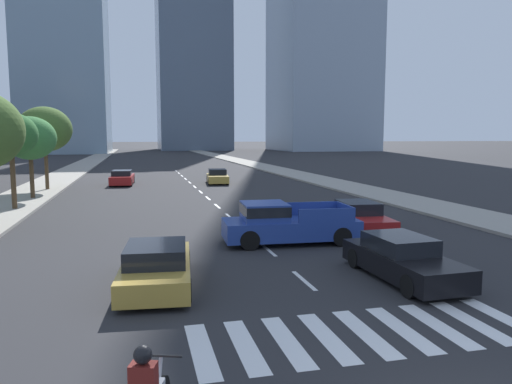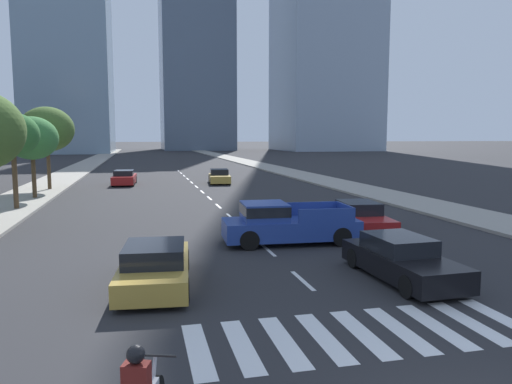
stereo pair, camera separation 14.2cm
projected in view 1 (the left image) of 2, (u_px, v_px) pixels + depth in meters
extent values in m
cube|color=gray|center=(363.00, 190.00, 37.99)|extent=(4.00, 260.00, 0.15)
cube|color=gray|center=(18.00, 200.00, 32.04)|extent=(4.00, 260.00, 0.15)
cube|color=silver|center=(202.00, 350.00, 9.74)|extent=(0.45, 2.69, 0.01)
cube|color=silver|center=(245.00, 345.00, 9.96)|extent=(0.45, 2.69, 0.01)
cube|color=silver|center=(287.00, 341.00, 10.17)|extent=(0.45, 2.69, 0.01)
cube|color=silver|center=(327.00, 337.00, 10.39)|extent=(0.45, 2.69, 0.01)
cube|color=silver|center=(365.00, 333.00, 10.60)|extent=(0.45, 2.69, 0.01)
cube|color=silver|center=(402.00, 329.00, 10.82)|extent=(0.45, 2.69, 0.01)
cube|color=silver|center=(437.00, 325.00, 11.03)|extent=(0.45, 2.69, 0.01)
cube|color=silver|center=(471.00, 321.00, 11.24)|extent=(0.45, 2.69, 0.01)
cube|color=silver|center=(504.00, 318.00, 11.46)|extent=(0.45, 2.69, 0.01)
cube|color=silver|center=(304.00, 280.00, 14.46)|extent=(0.14, 2.00, 0.01)
cube|color=silver|center=(269.00, 250.00, 18.32)|extent=(0.14, 2.00, 0.01)
cube|color=silver|center=(246.00, 230.00, 22.18)|extent=(0.14, 2.00, 0.01)
cube|color=silver|center=(229.00, 216.00, 26.03)|extent=(0.14, 2.00, 0.01)
cube|color=silver|center=(217.00, 206.00, 29.89)|extent=(0.14, 2.00, 0.01)
cube|color=silver|center=(208.00, 198.00, 33.75)|extent=(0.14, 2.00, 0.01)
cube|color=silver|center=(201.00, 192.00, 37.61)|extent=(0.14, 2.00, 0.01)
cube|color=silver|center=(195.00, 187.00, 41.47)|extent=(0.14, 2.00, 0.01)
cube|color=silver|center=(190.00, 182.00, 45.32)|extent=(0.14, 2.00, 0.01)
cube|color=silver|center=(185.00, 179.00, 49.18)|extent=(0.14, 2.00, 0.01)
cube|color=silver|center=(182.00, 176.00, 53.04)|extent=(0.14, 2.00, 0.01)
cube|color=silver|center=(179.00, 173.00, 56.90)|extent=(0.14, 2.00, 0.01)
cube|color=silver|center=(176.00, 171.00, 60.76)|extent=(0.14, 2.00, 0.01)
cylinder|color=#B2B2B7|center=(159.00, 381.00, 7.33)|extent=(0.16, 0.32, 0.67)
cylinder|color=black|center=(160.00, 356.00, 7.34)|extent=(0.68, 0.25, 0.04)
cube|color=maroon|center=(144.00, 383.00, 6.56)|extent=(0.42, 0.34, 0.55)
sphere|color=black|center=(143.00, 355.00, 6.51)|extent=(0.26, 0.26, 0.26)
cube|color=navy|center=(291.00, 228.00, 19.50)|extent=(5.50, 2.41, 0.75)
cube|color=navy|center=(264.00, 211.00, 19.22)|extent=(1.84, 2.01, 0.70)
cube|color=black|center=(264.00, 209.00, 19.21)|extent=(1.86, 2.06, 0.39)
cube|color=navy|center=(327.00, 216.00, 18.66)|extent=(2.26, 0.22, 0.55)
cube|color=navy|center=(312.00, 208.00, 20.61)|extent=(2.26, 0.22, 0.55)
cube|color=navy|center=(345.00, 211.00, 19.83)|extent=(0.20, 2.00, 0.55)
cylinder|color=black|center=(250.00, 240.00, 18.28)|extent=(0.77, 0.31, 0.76)
cylinder|color=black|center=(242.00, 231.00, 20.11)|extent=(0.77, 0.31, 0.76)
cylinder|color=black|center=(342.00, 237.00, 18.93)|extent=(0.77, 0.31, 0.76)
cylinder|color=black|center=(326.00, 228.00, 20.76)|extent=(0.77, 0.31, 0.76)
cube|color=maroon|center=(122.00, 179.00, 43.07)|extent=(2.13, 4.86, 0.69)
cube|color=black|center=(122.00, 173.00, 42.77)|extent=(1.76, 2.23, 0.46)
cylinder|color=black|center=(114.00, 180.00, 44.51)|extent=(0.26, 0.65, 0.64)
cylinder|color=black|center=(133.00, 180.00, 44.82)|extent=(0.26, 0.65, 0.64)
cylinder|color=black|center=(111.00, 183.00, 41.35)|extent=(0.26, 0.65, 0.64)
cylinder|color=black|center=(131.00, 183.00, 41.66)|extent=(0.26, 0.65, 0.64)
cube|color=maroon|center=(360.00, 220.00, 22.48)|extent=(2.34, 4.92, 0.56)
cube|color=black|center=(358.00, 207.00, 22.65)|extent=(1.85, 2.30, 0.54)
cylinder|color=black|center=(391.00, 228.00, 21.02)|extent=(0.28, 0.66, 0.64)
cylinder|color=black|center=(354.00, 229.00, 20.79)|extent=(0.28, 0.66, 0.64)
cylinder|color=black|center=(364.00, 216.00, 24.20)|extent=(0.28, 0.66, 0.64)
cylinder|color=black|center=(332.00, 217.00, 23.97)|extent=(0.28, 0.66, 0.64)
cube|color=#B28E38|center=(157.00, 270.00, 13.92)|extent=(2.32, 4.87, 0.59)
cube|color=black|center=(156.00, 253.00, 13.63)|extent=(1.85, 2.27, 0.51)
cylinder|color=black|center=(133.00, 262.00, 15.38)|extent=(0.28, 0.66, 0.64)
cylinder|color=black|center=(187.00, 260.00, 15.63)|extent=(0.28, 0.66, 0.64)
cylinder|color=black|center=(119.00, 294.00, 12.24)|extent=(0.28, 0.66, 0.64)
cylinder|color=black|center=(187.00, 291.00, 12.49)|extent=(0.28, 0.66, 0.64)
cube|color=#B28E38|center=(217.00, 178.00, 44.37)|extent=(2.23, 4.52, 0.64)
cube|color=black|center=(217.00, 172.00, 44.52)|extent=(1.78, 2.11, 0.51)
cylinder|color=black|center=(228.00, 181.00, 43.04)|extent=(0.28, 0.66, 0.64)
cylinder|color=black|center=(209.00, 182.00, 42.81)|extent=(0.28, 0.66, 0.64)
cylinder|color=black|center=(225.00, 178.00, 45.96)|extent=(0.28, 0.66, 0.64)
cylinder|color=black|center=(208.00, 179.00, 45.73)|extent=(0.28, 0.66, 0.64)
cube|color=black|center=(403.00, 263.00, 14.55)|extent=(1.89, 4.66, 0.65)
cube|color=black|center=(399.00, 243.00, 14.70)|extent=(1.60, 2.12, 0.48)
cylinder|color=black|center=(460.00, 282.00, 13.28)|extent=(0.24, 0.65, 0.64)
cylinder|color=black|center=(410.00, 286.00, 12.86)|extent=(0.24, 0.65, 0.64)
cylinder|color=black|center=(397.00, 255.00, 16.28)|extent=(0.24, 0.65, 0.64)
cylinder|color=black|center=(355.00, 258.00, 15.85)|extent=(0.24, 0.65, 0.64)
cylinder|color=#4C3823|center=(13.00, 182.00, 27.76)|extent=(0.28, 0.28, 3.09)
ellipsoid|color=#2D662D|center=(11.00, 134.00, 27.45)|extent=(2.93, 2.93, 2.49)
cylinder|color=#4C3823|center=(32.00, 178.00, 32.68)|extent=(0.28, 0.28, 2.67)
ellipsoid|color=#387538|center=(30.00, 138.00, 32.37)|extent=(3.41, 3.41, 2.90)
cylinder|color=#4C3823|center=(47.00, 170.00, 38.07)|extent=(0.28, 0.28, 3.06)
ellipsoid|color=#426028|center=(45.00, 129.00, 37.70)|extent=(4.12, 4.12, 3.50)
cube|color=slate|center=(192.00, 38.00, 155.01)|extent=(22.03, 26.78, 71.24)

